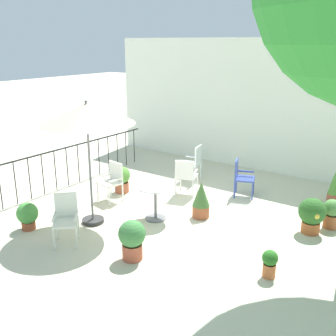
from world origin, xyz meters
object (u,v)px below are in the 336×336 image
patio_chair_2 (186,174)px  patio_umbrella_0 (87,115)px  patio_chair_0 (241,175)px  patio_chair_3 (66,216)px  potted_plant_6 (312,214)px  cafe_table_0 (155,196)px  potted_plant_3 (27,215)px  potted_plant_7 (122,178)px  potted_plant_1 (335,186)px  potted_plant_0 (332,213)px  potted_plant_2 (201,200)px  potted_plant_5 (132,238)px  patio_chair_4 (112,179)px  patio_chair_1 (194,161)px  potted_plant_4 (270,263)px

patio_chair_2 → patio_umbrella_0: bearing=-106.9°
patio_chair_0 → patio_umbrella_0: bearing=-120.0°
patio_chair_3 → potted_plant_6: size_ratio=1.30×
patio_chair_2 → cafe_table_0: bearing=-81.5°
potted_plant_3 → potted_plant_7: (0.12, 2.59, 0.05)m
potted_plant_6 → patio_chair_0: bearing=152.9°
patio_chair_3 → potted_plant_1: (3.49, 4.77, -0.11)m
potted_plant_0 → potted_plant_1: size_ratio=0.72×
patio_chair_2 → potted_plant_6: 3.04m
patio_chair_2 → potted_plant_2: bearing=-42.3°
patio_chair_0 → potted_plant_0: bearing=-13.8°
patio_umbrella_0 → potted_plant_5: patio_umbrella_0 is taller
patio_chair_4 → potted_plant_6: patio_chair_4 is taller
potted_plant_3 → potted_plant_7: 2.60m
potted_plant_5 → patio_chair_1: bearing=107.8°
potted_plant_1 → potted_plant_0: bearing=-78.0°
patio_chair_0 → potted_plant_7: bearing=-149.5°
patio_chair_4 → patio_chair_3: bearing=-70.1°
cafe_table_0 → potted_plant_3: bearing=-133.5°
patio_chair_1 → patio_umbrella_0: bearing=-95.1°
potted_plant_3 → potted_plant_5: bearing=7.6°
patio_umbrella_0 → patio_chair_0: size_ratio=2.80×
patio_chair_1 → potted_plant_5: 4.20m
patio_chair_4 → potted_plant_7: (-0.18, 0.51, -0.16)m
patio_chair_2 → patio_chair_3: 3.24m
patio_umbrella_0 → potted_plant_2: patio_umbrella_0 is taller
potted_plant_6 → cafe_table_0: bearing=-156.4°
patio_chair_1 → patio_chair_4: 2.37m
potted_plant_0 → potted_plant_1: 1.39m
patio_umbrella_0 → patio_chair_2: size_ratio=2.75×
patio_chair_1 → patio_chair_2: bearing=-67.9°
patio_chair_3 → potted_plant_7: size_ratio=1.40×
patio_chair_1 → potted_plant_4: size_ratio=2.08×
cafe_table_0 → potted_plant_1: bearing=47.6°
cafe_table_0 → patio_chair_2: size_ratio=0.88×
potted_plant_3 → potted_plant_5: size_ratio=0.78×
patio_chair_1 → potted_plant_1: bearing=9.2°
cafe_table_0 → potted_plant_1: size_ratio=0.97×
patio_chair_2 → potted_plant_7: (-1.39, -0.71, -0.18)m
potted_plant_1 → potted_plant_5: 5.02m
patio_chair_1 → cafe_table_0: bearing=-75.7°
potted_plant_3 → patio_chair_1: bearing=75.6°
patio_chair_4 → potted_plant_5: size_ratio=1.28×
patio_umbrella_0 → patio_chair_0: (1.79, 3.10, -1.69)m
cafe_table_0 → patio_chair_4: (-1.44, 0.26, 0.01)m
patio_chair_3 → potted_plant_0: 5.09m
patio_chair_1 → patio_chair_4: bearing=-109.8°
potted_plant_4 → potted_plant_6: 1.92m
patio_chair_0 → patio_chair_4: size_ratio=0.99×
potted_plant_0 → potted_plant_7: size_ratio=0.91×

